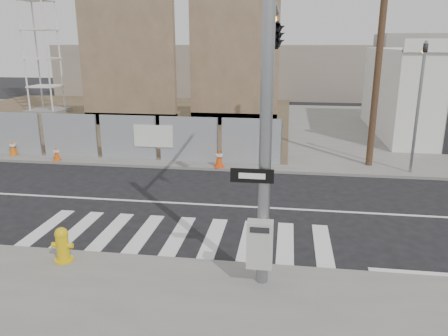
# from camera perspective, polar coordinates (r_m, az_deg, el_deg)

# --- Properties ---
(ground) EXTENTS (100.00, 100.00, 0.00)m
(ground) POSITION_cam_1_polar(r_m,az_deg,el_deg) (14.80, -3.59, -4.74)
(ground) COLOR black
(ground) RESTS_ON ground
(sidewalk_far) EXTENTS (50.00, 20.00, 0.12)m
(sidewalk_far) POSITION_cam_1_polar(r_m,az_deg,el_deg) (28.16, 2.29, 5.46)
(sidewalk_far) COLOR slate
(sidewalk_far) RESTS_ON ground
(signal_pole) EXTENTS (0.96, 5.87, 7.00)m
(signal_pole) POSITION_cam_1_polar(r_m,az_deg,el_deg) (11.49, 6.40, 13.62)
(signal_pole) COLOR gray
(signal_pole) RESTS_ON sidewalk_near
(far_signal_pole) EXTENTS (0.16, 0.20, 5.60)m
(far_signal_pole) POSITION_cam_1_polar(r_m,az_deg,el_deg) (18.90, 24.25, 9.32)
(far_signal_pole) COLOR gray
(far_signal_pole) RESTS_ON sidewalk_far
(chain_link_fence) EXTENTS (24.60, 0.04, 2.00)m
(chain_link_fence) POSITION_cam_1_polar(r_m,az_deg,el_deg) (22.96, -26.13, 4.08)
(chain_link_fence) COLOR gray
(chain_link_fence) RESTS_ON sidewalk_far
(concrete_wall_left) EXTENTS (6.00, 1.30, 8.00)m
(concrete_wall_left) POSITION_cam_1_polar(r_m,az_deg,el_deg) (28.46, -12.32, 11.97)
(concrete_wall_left) COLOR brown
(concrete_wall_left) RESTS_ON sidewalk_far
(concrete_wall_right) EXTENTS (5.50, 1.30, 8.00)m
(concrete_wall_right) POSITION_cam_1_polar(r_m,az_deg,el_deg) (27.88, 1.34, 12.24)
(concrete_wall_right) COLOR brown
(concrete_wall_right) RESTS_ON sidewalk_far
(utility_pole_right) EXTENTS (1.60, 0.28, 10.00)m
(utility_pole_right) POSITION_cam_1_polar(r_m,az_deg,el_deg) (19.35, 19.73, 15.05)
(utility_pole_right) COLOR #503725
(utility_pole_right) RESTS_ON sidewalk_far
(fire_hydrant) EXTENTS (0.54, 0.51, 0.87)m
(fire_hydrant) POSITION_cam_1_polar(r_m,az_deg,el_deg) (11.41, -20.35, -9.35)
(fire_hydrant) COLOR gold
(fire_hydrant) RESTS_ON sidewalk_near
(traffic_cone_b) EXTENTS (0.48, 0.48, 0.73)m
(traffic_cone_b) POSITION_cam_1_polar(r_m,az_deg,el_deg) (22.89, -25.87, 2.41)
(traffic_cone_b) COLOR #D5600B
(traffic_cone_b) RESTS_ON sidewalk_far
(traffic_cone_c) EXTENTS (0.39, 0.39, 0.66)m
(traffic_cone_c) POSITION_cam_1_polar(r_m,az_deg,el_deg) (21.05, -21.04, 1.79)
(traffic_cone_c) COLOR #DD4F0B
(traffic_cone_c) RESTS_ON sidewalk_far
(traffic_cone_d) EXTENTS (0.54, 0.54, 0.80)m
(traffic_cone_d) POSITION_cam_1_polar(r_m,az_deg,el_deg) (18.58, -0.65, 1.30)
(traffic_cone_d) COLOR #E2460B
(traffic_cone_d) RESTS_ON sidewalk_far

